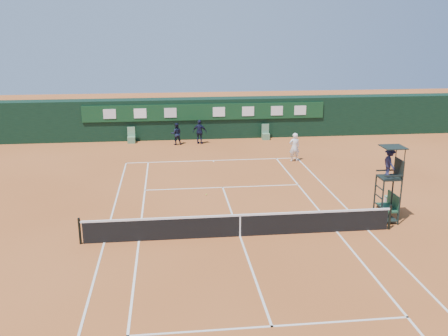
{
  "coord_description": "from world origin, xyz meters",
  "views": [
    {
      "loc": [
        -2.8,
        -18.72,
        8.43
      ],
      "look_at": [
        0.02,
        6.0,
        1.2
      ],
      "focal_mm": 40.0,
      "sensor_mm": 36.0,
      "label": 1
    }
  ],
  "objects_px": {
    "tennis_net": "(240,225)",
    "player_bench": "(390,205)",
    "player": "(294,147)",
    "umpire_chair": "(390,168)",
    "cooler": "(392,203)"
  },
  "relations": [
    {
      "from": "umpire_chair",
      "to": "player_bench",
      "type": "height_order",
      "value": "umpire_chair"
    },
    {
      "from": "player_bench",
      "to": "player",
      "type": "height_order",
      "value": "player"
    },
    {
      "from": "player_bench",
      "to": "umpire_chair",
      "type": "bearing_deg",
      "value": -129.9
    },
    {
      "from": "cooler",
      "to": "player",
      "type": "distance_m",
      "value": 9.31
    },
    {
      "from": "tennis_net",
      "to": "player_bench",
      "type": "distance_m",
      "value": 7.15
    },
    {
      "from": "player_bench",
      "to": "cooler",
      "type": "relative_size",
      "value": 1.86
    },
    {
      "from": "umpire_chair",
      "to": "player_bench",
      "type": "xyz_separation_m",
      "value": [
        0.43,
        0.52,
        -1.86
      ]
    },
    {
      "from": "player_bench",
      "to": "player",
      "type": "xyz_separation_m",
      "value": [
        -1.94,
        9.81,
        0.32
      ]
    },
    {
      "from": "tennis_net",
      "to": "cooler",
      "type": "xyz_separation_m",
      "value": [
        7.51,
        2.19,
        -0.18
      ]
    },
    {
      "from": "cooler",
      "to": "player",
      "type": "bearing_deg",
      "value": 105.08
    },
    {
      "from": "cooler",
      "to": "player",
      "type": "height_order",
      "value": "player"
    },
    {
      "from": "tennis_net",
      "to": "cooler",
      "type": "distance_m",
      "value": 7.82
    },
    {
      "from": "tennis_net",
      "to": "umpire_chair",
      "type": "bearing_deg",
      "value": 7.23
    },
    {
      "from": "tennis_net",
      "to": "umpire_chair",
      "type": "relative_size",
      "value": 3.77
    },
    {
      "from": "cooler",
      "to": "tennis_net",
      "type": "bearing_deg",
      "value": -163.76
    }
  ]
}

